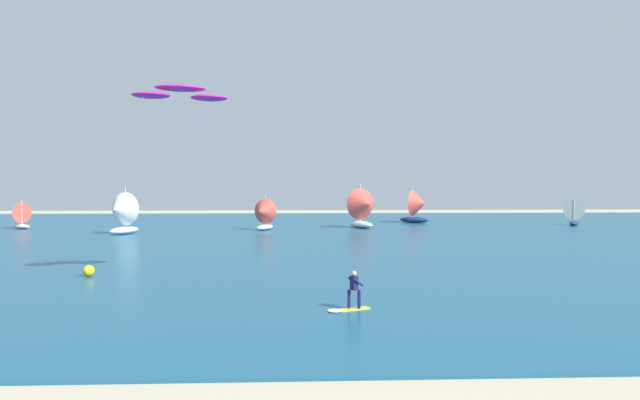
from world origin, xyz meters
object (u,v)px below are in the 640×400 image
sailboat_trailing (19,215)px  sailboat_far_left (263,214)px  kite (180,93)px  sailboat_outermost (418,206)px  sailboat_far_right (574,212)px  sailboat_near_shore (364,208)px  marker_buoy (89,271)px  kitesurfer (350,296)px  sailboat_mid_left (120,213)px

sailboat_trailing → sailboat_far_left: bearing=-7.5°
kite → sailboat_far_left: bearing=85.5°
sailboat_outermost → sailboat_far_right: bearing=-14.9°
kite → sailboat_trailing: size_ratio=1.56×
kite → sailboat_near_shore: size_ratio=1.02×
kite → sailboat_far_right: 60.06m
sailboat_far_left → marker_buoy: (-8.44, -33.36, -1.52)m
kitesurfer → sailboat_mid_left: 43.54m
sailboat_mid_left → kitesurfer: bearing=-61.8°
kite → sailboat_mid_left: size_ratio=1.10×
sailboat_mid_left → sailboat_far_right: bearing=12.0°
kite → sailboat_far_left: (2.74, 35.18, -8.55)m
sailboat_far_left → sailboat_near_shore: 12.18m
sailboat_outermost → marker_buoy: sailboat_outermost is taller
sailboat_near_shore → kite: bearing=-111.2°
kitesurfer → marker_buoy: 17.39m
sailboat_near_shore → marker_buoy: (-20.32, -35.94, -2.11)m
sailboat_far_right → sailboat_trailing: size_ratio=1.04×
sailboat_near_shore → marker_buoy: sailboat_near_shore is taller
sailboat_far_left → sailboat_outermost: (20.34, 11.74, 0.42)m
sailboat_far_left → sailboat_far_right: bearing=9.6°
sailboat_far_right → marker_buoy: bearing=-140.1°
kitesurfer → sailboat_mid_left: (-20.58, 38.33, 1.68)m
kitesurfer → sailboat_trailing: sailboat_trailing is taller
kitesurfer → kite: kite is taller
kite → sailboat_trailing: (-26.19, 38.99, -8.80)m
kite → sailboat_near_shore: kite is taller
sailboat_far_left → sailboat_outermost: size_ratio=0.82×
sailboat_far_right → marker_buoy: size_ratio=5.48×
sailboat_outermost → marker_buoy: 53.53m
sailboat_far_right → sailboat_trailing: (-68.38, -2.86, -0.07)m
sailboat_far_right → sailboat_mid_left: size_ratio=0.73×
sailboat_far_right → sailboat_outermost: bearing=165.1°
kitesurfer → kite: 15.33m
kite → marker_buoy: (-5.69, 1.82, -10.07)m
kitesurfer → sailboat_trailing: bearing=126.6°
kite → sailboat_trailing: 47.79m
sailboat_far_left → sailboat_far_right: 40.01m
sailboat_outermost → marker_buoy: (-28.78, -45.10, -1.94)m
sailboat_mid_left → sailboat_trailing: (-14.27, 8.66, -0.68)m
sailboat_far_left → sailboat_trailing: 29.18m
kite → sailboat_far_left: 36.31m
kitesurfer → sailboat_far_right: bearing=56.1°
sailboat_mid_left → sailboat_near_shore: 27.57m
sailboat_trailing → kitesurfer: bearing=-53.4°
sailboat_far_left → sailboat_trailing: (-28.93, 3.81, -0.25)m
sailboat_far_right → sailboat_near_shore: bearing=-171.6°
marker_buoy → sailboat_mid_left: bearing=102.3°
kite → sailboat_outermost: (23.08, 46.92, -8.13)m
sailboat_mid_left → marker_buoy: sailboat_mid_left is taller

